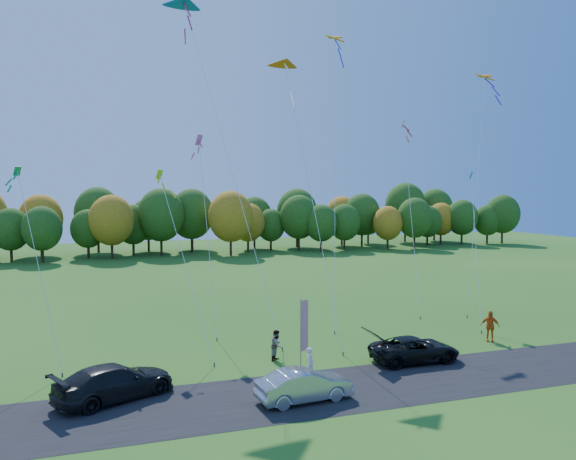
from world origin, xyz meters
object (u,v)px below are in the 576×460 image
object	(u,v)px
feather_flag	(304,325)
silver_sedan	(304,385)
black_suv	(415,349)
person_east	(490,326)

from	to	relation	value
feather_flag	silver_sedan	bearing A→B (deg)	-109.76
black_suv	person_east	bearing A→B (deg)	-71.20
feather_flag	black_suv	bearing A→B (deg)	-11.70
person_east	feather_flag	distance (m)	13.00
silver_sedan	person_east	bearing A→B (deg)	-73.96
silver_sedan	black_suv	bearing A→B (deg)	-71.10
silver_sedan	person_east	distance (m)	15.71
black_suv	silver_sedan	xyz separation A→B (m)	(-7.88, -3.54, 0.03)
person_east	black_suv	bearing A→B (deg)	-126.78
black_suv	silver_sedan	distance (m)	8.64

